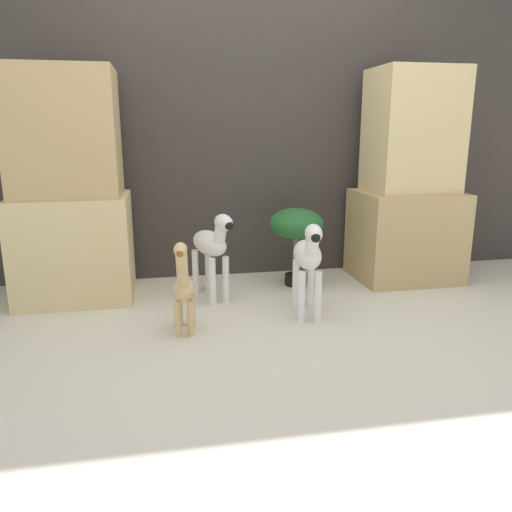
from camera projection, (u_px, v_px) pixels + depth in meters
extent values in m
plane|color=beige|center=(280.00, 336.00, 2.79)|extent=(14.00, 14.00, 0.00)
cube|color=#38332D|center=(241.00, 133.00, 3.79)|extent=(6.40, 0.08, 2.20)
cube|color=#DBC184|center=(75.00, 247.00, 3.38)|extent=(0.74, 0.61, 0.70)
cube|color=tan|center=(64.00, 133.00, 3.19)|extent=(0.67, 0.54, 0.81)
cube|color=tan|center=(405.00, 236.00, 3.82)|extent=(0.74, 0.61, 0.67)
cube|color=#DBC184|center=(413.00, 131.00, 3.63)|extent=(0.60, 0.49, 0.88)
cylinder|color=white|center=(318.00, 297.00, 2.97)|extent=(0.04, 0.04, 0.31)
cylinder|color=white|center=(301.00, 297.00, 2.97)|extent=(0.04, 0.04, 0.31)
cylinder|color=white|center=(311.00, 283.00, 3.24)|extent=(0.04, 0.04, 0.31)
cylinder|color=white|center=(296.00, 283.00, 3.23)|extent=(0.04, 0.04, 0.31)
ellipsoid|color=white|center=(307.00, 254.00, 3.05)|extent=(0.22, 0.41, 0.16)
cylinder|color=white|center=(312.00, 244.00, 2.86)|extent=(0.09, 0.13, 0.17)
ellipsoid|color=white|center=(314.00, 234.00, 2.80)|extent=(0.12, 0.19, 0.11)
sphere|color=black|center=(316.00, 238.00, 2.73)|extent=(0.05, 0.05, 0.05)
cube|color=black|center=(312.00, 242.00, 2.86)|extent=(0.03, 0.07, 0.14)
cylinder|color=white|center=(226.00, 279.00, 3.32)|extent=(0.04, 0.04, 0.31)
cylinder|color=white|center=(212.00, 282.00, 3.27)|extent=(0.04, 0.04, 0.31)
cylinder|color=white|center=(208.00, 270.00, 3.55)|extent=(0.04, 0.04, 0.31)
cylinder|color=white|center=(195.00, 272.00, 3.50)|extent=(0.04, 0.04, 0.31)
ellipsoid|color=white|center=(209.00, 243.00, 3.35)|extent=(0.29, 0.42, 0.16)
cylinder|color=white|center=(220.00, 232.00, 3.19)|extent=(0.11, 0.14, 0.17)
ellipsoid|color=white|center=(224.00, 222.00, 3.13)|extent=(0.15, 0.20, 0.11)
sphere|color=black|center=(229.00, 226.00, 3.07)|extent=(0.05, 0.05, 0.05)
cube|color=black|center=(220.00, 231.00, 3.19)|extent=(0.04, 0.07, 0.14)
cylinder|color=tan|center=(191.00, 319.00, 2.77)|extent=(0.04, 0.04, 0.20)
cylinder|color=tan|center=(178.00, 319.00, 2.77)|extent=(0.04, 0.04, 0.20)
cylinder|color=tan|center=(192.00, 309.00, 2.93)|extent=(0.04, 0.04, 0.20)
cylinder|color=tan|center=(179.00, 309.00, 2.92)|extent=(0.04, 0.04, 0.20)
ellipsoid|color=tan|center=(184.00, 289.00, 2.81)|extent=(0.14, 0.24, 0.12)
cylinder|color=tan|center=(182.00, 267.00, 2.68)|extent=(0.08, 0.15, 0.27)
ellipsoid|color=tan|center=(180.00, 250.00, 2.57)|extent=(0.08, 0.13, 0.08)
sphere|color=brown|center=(180.00, 253.00, 2.52)|extent=(0.04, 0.04, 0.04)
cylinder|color=black|center=(295.00, 279.00, 3.71)|extent=(0.15, 0.15, 0.08)
cylinder|color=brown|center=(296.00, 256.00, 3.67)|extent=(0.04, 0.04, 0.27)
ellipsoid|color=#235B28|center=(296.00, 223.00, 3.61)|extent=(0.40, 0.40, 0.22)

